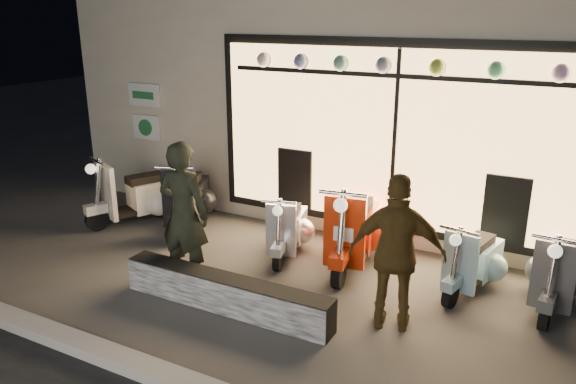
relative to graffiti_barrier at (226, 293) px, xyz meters
The scene contains 12 objects.
ground 0.72m from the graffiti_barrier, 69.49° to the left, with size 40.00×40.00×0.00m, color #383533.
kerb 1.38m from the graffiti_barrier, 79.79° to the right, with size 40.00×0.25×0.12m, color slate.
shop_building 5.95m from the graffiti_barrier, 87.49° to the left, with size 10.20×6.23×4.20m.
graffiti_barrier is the anchor object (origin of this frame).
scooter_silver 1.77m from the graffiti_barrier, 94.60° to the left, with size 0.62×1.25×0.89m.
scooter_red 2.07m from the graffiti_barrier, 67.60° to the left, with size 0.67×1.61×1.15m.
scooter_black 2.84m from the graffiti_barrier, 135.79° to the left, with size 0.88×1.47×1.08m.
scooter_cream 3.28m from the graffiti_barrier, 147.51° to the left, with size 0.87×1.44×1.05m.
scooter_blue 3.00m from the graffiti_barrier, 38.52° to the left, with size 0.57×1.25×0.89m.
scooter_grey 3.78m from the graffiti_barrier, 30.63° to the left, with size 0.50×1.36×0.97m.
man 1.11m from the graffiti_barrier, 157.02° to the left, with size 0.65×0.43×1.79m, color black.
woman 1.95m from the graffiti_barrier, 16.73° to the left, with size 0.99×0.41×1.69m, color brown.
Camera 1 is at (3.01, -5.27, 3.21)m, focal length 35.00 mm.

